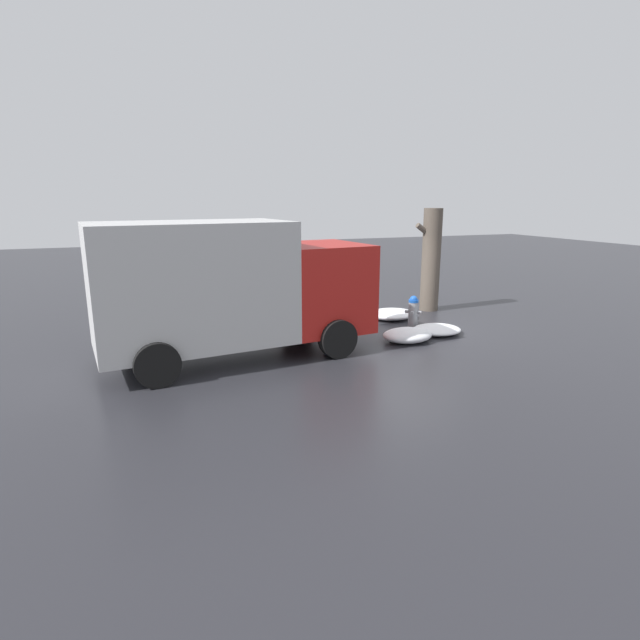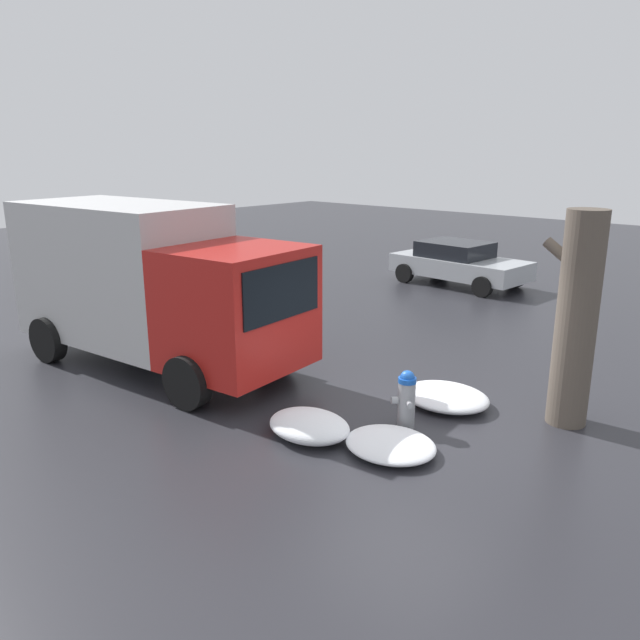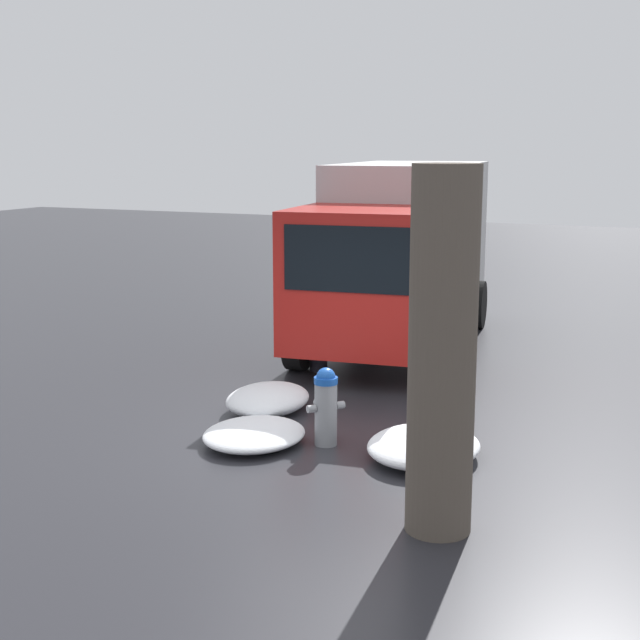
{
  "view_description": "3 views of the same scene",
  "coord_description": "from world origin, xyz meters",
  "px_view_note": "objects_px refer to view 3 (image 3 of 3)",
  "views": [
    {
      "loc": [
        7.35,
        11.88,
        3.56
      ],
      "look_at": [
        3.24,
        1.13,
        0.76
      ],
      "focal_mm": 28.0,
      "sensor_mm": 36.0,
      "label": 1
    },
    {
      "loc": [
        -4.89,
        7.32,
        4.1
      ],
      "look_at": [
        1.98,
        -0.24,
        1.29
      ],
      "focal_mm": 35.0,
      "sensor_mm": 36.0,
      "label": 2
    },
    {
      "loc": [
        -9.07,
        -3.89,
        3.44
      ],
      "look_at": [
        2.59,
        1.2,
        0.91
      ],
      "focal_mm": 50.0,
      "sensor_mm": 36.0,
      "label": 3
    }
  ],
  "objects_px": {
    "tree_trunk": "(442,352)",
    "fire_hydrant": "(326,405)",
    "pedestrian": "(319,307)",
    "delivery_truck": "(399,250)"
  },
  "relations": [
    {
      "from": "fire_hydrant",
      "to": "pedestrian",
      "type": "height_order",
      "value": "pedestrian"
    },
    {
      "from": "delivery_truck",
      "to": "tree_trunk",
      "type": "bearing_deg",
      "value": 105.02
    },
    {
      "from": "tree_trunk",
      "to": "fire_hydrant",
      "type": "bearing_deg",
      "value": 47.06
    },
    {
      "from": "delivery_truck",
      "to": "pedestrian",
      "type": "relative_size",
      "value": 3.46
    },
    {
      "from": "pedestrian",
      "to": "delivery_truck",
      "type": "bearing_deg",
      "value": -31.85
    },
    {
      "from": "tree_trunk",
      "to": "pedestrian",
      "type": "xyz_separation_m",
      "value": [
        4.84,
        3.3,
        -0.65
      ]
    },
    {
      "from": "tree_trunk",
      "to": "pedestrian",
      "type": "bearing_deg",
      "value": 34.32
    },
    {
      "from": "tree_trunk",
      "to": "pedestrian",
      "type": "relative_size",
      "value": 1.79
    },
    {
      "from": "fire_hydrant",
      "to": "tree_trunk",
      "type": "bearing_deg",
      "value": 178.77
    },
    {
      "from": "tree_trunk",
      "to": "pedestrian",
      "type": "height_order",
      "value": "tree_trunk"
    }
  ]
}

